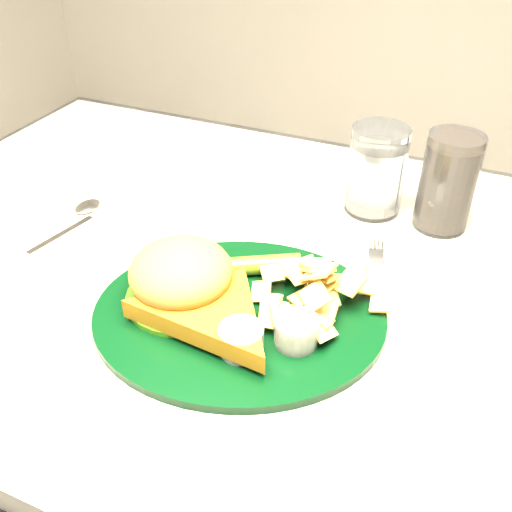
% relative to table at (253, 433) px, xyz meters
% --- Properties ---
extents(table, '(1.20, 0.80, 0.75)m').
position_rel_table_xyz_m(table, '(0.00, 0.00, 0.00)').
color(table, '#A5A195').
rests_on(table, ground).
extents(dinner_plate, '(0.43, 0.39, 0.08)m').
position_rel_table_xyz_m(dinner_plate, '(0.03, -0.11, 0.41)').
color(dinner_plate, black).
rests_on(dinner_plate, table).
extents(water_glass, '(0.10, 0.10, 0.13)m').
position_rel_table_xyz_m(water_glass, '(0.12, 0.20, 0.44)').
color(water_glass, silver).
rests_on(water_glass, table).
extents(cola_glass, '(0.10, 0.10, 0.14)m').
position_rel_table_xyz_m(cola_glass, '(0.22, 0.20, 0.45)').
color(cola_glass, black).
rests_on(cola_glass, table).
extents(fork_napkin, '(0.16, 0.19, 0.01)m').
position_rel_table_xyz_m(fork_napkin, '(0.15, -0.00, 0.38)').
color(fork_napkin, white).
rests_on(fork_napkin, table).
extents(spoon, '(0.07, 0.16, 0.01)m').
position_rel_table_xyz_m(spoon, '(-0.28, -0.05, 0.38)').
color(spoon, white).
rests_on(spoon, table).
extents(wrapped_straw, '(0.23, 0.15, 0.01)m').
position_rel_table_xyz_m(wrapped_straw, '(-0.03, 0.14, 0.38)').
color(wrapped_straw, white).
rests_on(wrapped_straw, table).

